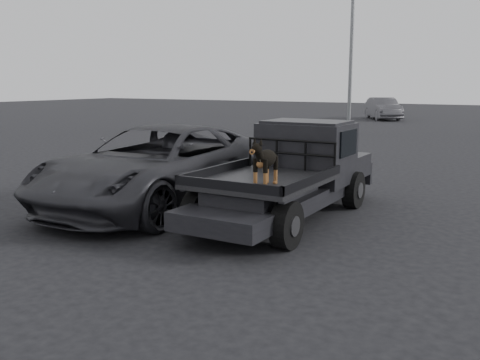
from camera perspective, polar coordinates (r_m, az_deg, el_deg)
The scene contains 7 objects.
ground at distance 8.05m, azimuth 0.97°, elevation -8.11°, with size 120.00×120.00×0.00m, color black.
flatbed_ute at distance 10.14m, azimuth 4.88°, elevation -1.58°, with size 2.00×5.40×0.92m, color black, non-canonical shape.
ute_cab at distance 10.85m, azimuth 7.12°, elevation 3.98°, with size 1.72×1.30×0.88m, color black, non-canonical shape.
headache_rack at distance 10.19m, azimuth 5.43°, elevation 2.67°, with size 1.80×0.08×0.55m, color black, non-canonical shape.
dog at distance 8.59m, azimuth 2.76°, elevation 1.91°, with size 0.32×0.60×0.74m, color black, non-canonical shape.
parked_suv at distance 11.24m, azimuth -8.66°, elevation 1.46°, with size 2.77×6.01×1.67m, color #2F2F34.
distant_car_a at distance 38.85m, azimuth 15.02°, elevation 7.37°, with size 1.60×4.58×1.51m, color #4E4D52.
Camera 1 is at (3.73, -6.66, 2.55)m, focal length 40.00 mm.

